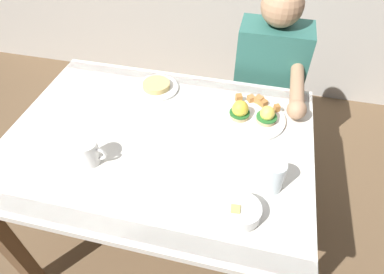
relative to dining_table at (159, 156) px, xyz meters
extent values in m
plane|color=brown|center=(0.00, 0.00, -0.63)|extent=(6.00, 6.00, 0.00)
cube|color=white|center=(0.00, 0.00, 0.09)|extent=(1.20, 0.90, 0.03)
cube|color=#B23838|center=(0.00, -0.40, 0.10)|extent=(1.20, 0.06, 0.00)
cube|color=#B23838|center=(0.00, 0.40, 0.10)|extent=(1.20, 0.06, 0.00)
cube|color=brown|center=(-0.55, -0.40, -0.28)|extent=(0.06, 0.06, 0.71)
cube|color=brown|center=(-0.55, 0.40, -0.28)|extent=(0.06, 0.06, 0.71)
cube|color=brown|center=(0.55, 0.40, -0.28)|extent=(0.06, 0.06, 0.71)
cylinder|color=white|center=(0.35, 0.20, 0.11)|extent=(0.27, 0.27, 0.01)
cylinder|color=tan|center=(0.30, 0.19, 0.13)|extent=(0.08, 0.08, 0.02)
cylinder|color=#236028|center=(0.30, 0.19, 0.14)|extent=(0.08, 0.08, 0.01)
sphere|color=yellow|center=(0.30, 0.19, 0.16)|extent=(0.07, 0.07, 0.07)
cylinder|color=tan|center=(0.41, 0.19, 0.13)|extent=(0.08, 0.08, 0.02)
cylinder|color=#286B2D|center=(0.41, 0.19, 0.14)|extent=(0.08, 0.08, 0.01)
sphere|color=#F7DB56|center=(0.41, 0.19, 0.16)|extent=(0.06, 0.06, 0.06)
cube|color=#B77A42|center=(0.37, 0.30, 0.14)|extent=(0.04, 0.04, 0.03)
cube|color=#AD7038|center=(0.28, 0.29, 0.14)|extent=(0.03, 0.03, 0.03)
cube|color=#B77A42|center=(0.33, 0.30, 0.13)|extent=(0.04, 0.04, 0.03)
cube|color=#AD7038|center=(0.45, 0.26, 0.14)|extent=(0.03, 0.03, 0.03)
cube|color=#AD7038|center=(0.39, 0.28, 0.13)|extent=(0.04, 0.04, 0.03)
cylinder|color=white|center=(0.37, -0.27, 0.11)|extent=(0.10, 0.10, 0.01)
cylinder|color=white|center=(0.37, -0.27, 0.14)|extent=(0.12, 0.12, 0.04)
cube|color=#F4DB66|center=(0.37, -0.27, 0.14)|extent=(0.03, 0.03, 0.02)
cube|color=#F4A85B|center=(0.37, -0.28, 0.14)|extent=(0.03, 0.03, 0.02)
cube|color=#B7E093|center=(0.34, -0.25, 0.14)|extent=(0.03, 0.03, 0.03)
cube|color=#F4DB66|center=(0.35, -0.29, 0.15)|extent=(0.03, 0.03, 0.03)
cube|color=#F4A85B|center=(0.37, -0.28, 0.14)|extent=(0.03, 0.03, 0.03)
cylinder|color=white|center=(-0.20, -0.17, 0.15)|extent=(0.08, 0.08, 0.09)
cylinder|color=black|center=(-0.20, -0.17, 0.20)|extent=(0.07, 0.07, 0.01)
torus|color=white|center=(-0.16, -0.17, 0.16)|extent=(0.06, 0.02, 0.06)
cube|color=silver|center=(0.21, -0.07, 0.11)|extent=(0.11, 0.06, 0.00)
cube|color=silver|center=(0.28, -0.04, 0.11)|extent=(0.04, 0.04, 0.00)
cylinder|color=silver|center=(0.45, -0.13, 0.17)|extent=(0.07, 0.07, 0.12)
cylinder|color=silver|center=(0.45, -0.13, 0.15)|extent=(0.06, 0.06, 0.08)
cylinder|color=white|center=(-0.10, 0.30, 0.11)|extent=(0.20, 0.20, 0.01)
cylinder|color=#DBBC70|center=(-0.10, 0.30, 0.13)|extent=(0.12, 0.12, 0.02)
cylinder|color=#33333D|center=(0.31, 0.53, -0.41)|extent=(0.11, 0.11, 0.45)
cylinder|color=#33333D|center=(0.49, 0.53, -0.41)|extent=(0.11, 0.11, 0.45)
cube|color=#2D665B|center=(0.40, 0.63, 0.07)|extent=(0.34, 0.20, 0.50)
sphere|color=tan|center=(0.40, 0.63, 0.41)|extent=(0.19, 0.19, 0.19)
cylinder|color=tan|center=(0.52, 0.38, 0.17)|extent=(0.06, 0.30, 0.06)
sphere|color=tan|center=(0.52, 0.23, 0.17)|extent=(0.08, 0.08, 0.08)
camera|label=1|loc=(0.34, -0.85, 1.02)|focal=30.64mm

